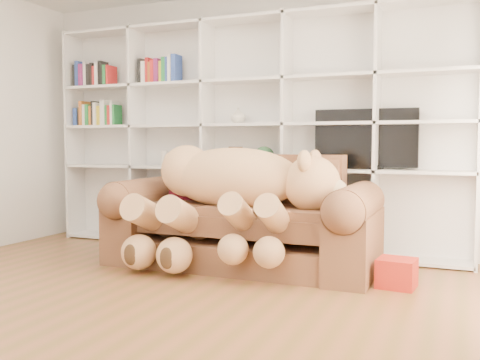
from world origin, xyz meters
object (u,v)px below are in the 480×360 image
at_px(sofa, 243,224).
at_px(teddy_bear, 231,190).
at_px(tv, 366,140).
at_px(gift_box, 397,273).

xyz_separation_m(sofa, teddy_bear, (-0.04, -0.20, 0.32)).
bearing_deg(sofa, tv, 36.42).
bearing_deg(tv, gift_box, -66.72).
bearing_deg(gift_box, sofa, 169.83).
bearing_deg(teddy_bear, tv, 40.82).
height_order(sofa, gift_box, sofa).
xyz_separation_m(sofa, gift_box, (1.39, -0.25, -0.27)).
bearing_deg(sofa, teddy_bear, -100.03).
distance_m(teddy_bear, gift_box, 1.54).
height_order(teddy_bear, gift_box, teddy_bear).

